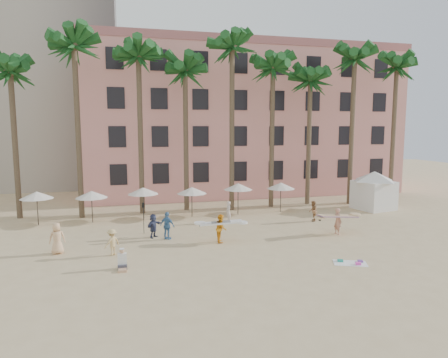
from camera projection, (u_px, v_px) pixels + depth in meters
name	position (u px, v px, depth m)	size (l,w,h in m)	color
ground	(247.00, 265.00, 21.87)	(120.00, 120.00, 0.00)	#D1B789
pink_hotel	(239.00, 123.00, 47.52)	(35.00, 14.00, 16.00)	pink
palm_row	(203.00, 64.00, 34.74)	(44.40, 5.40, 16.30)	brown
umbrella_row	(168.00, 190.00, 32.88)	(22.50, 2.70, 2.73)	#332B23
cabana	(374.00, 187.00, 36.55)	(5.34, 5.34, 3.50)	white
beach_towel	(351.00, 263.00, 22.16)	(2.05, 1.61, 0.14)	white
carrier_yellow	(338.00, 220.00, 28.05)	(3.08, 1.11, 1.88)	tan
carrier_white	(221.00, 227.00, 26.14)	(2.86, 1.26, 1.85)	orange
beachgoers	(169.00, 226.00, 26.86)	(19.54, 7.21, 1.89)	#323757
paddle	(143.00, 214.00, 28.20)	(0.18, 0.04, 2.23)	black
seated_man	(122.00, 262.00, 21.21)	(0.49, 0.85, 1.10)	#3F3F4C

